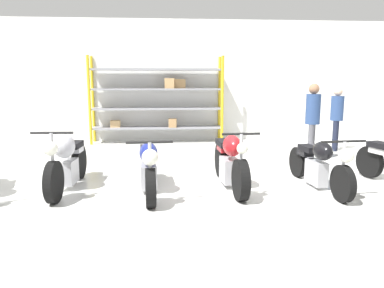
{
  "coord_description": "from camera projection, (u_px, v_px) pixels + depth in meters",
  "views": [
    {
      "loc": [
        -0.52,
        -6.14,
        1.82
      ],
      "look_at": [
        0.0,
        0.4,
        0.7
      ],
      "focal_mm": 35.0,
      "sensor_mm": 36.0,
      "label": 1
    }
  ],
  "objects": [
    {
      "name": "motorcycle_red",
      "position": [
        230.0,
        161.0,
        6.39
      ],
      "size": [
        0.59,
        2.11,
        1.04
      ],
      "rotation": [
        0.0,
        0.0,
        -1.53
      ],
      "color": "black",
      "rests_on": "ground_plane"
    },
    {
      "name": "ground_plane",
      "position": [
        194.0,
        188.0,
        6.38
      ],
      "size": [
        30.0,
        30.0,
        0.0
      ],
      "primitive_type": "plane",
      "color": "silver"
    },
    {
      "name": "shelving_rack",
      "position": [
        158.0,
        99.0,
        10.95
      ],
      "size": [
        3.87,
        0.63,
        2.51
      ],
      "color": "gold",
      "rests_on": "ground_plane"
    },
    {
      "name": "person_browsing",
      "position": [
        337.0,
        114.0,
        9.67
      ],
      "size": [
        0.44,
        0.44,
        1.64
      ],
      "rotation": [
        0.0,
        0.0,
        2.56
      ],
      "color": "#1E2338",
      "rests_on": "ground_plane"
    },
    {
      "name": "motorcycle_blue",
      "position": [
        149.0,
        167.0,
        6.09
      ],
      "size": [
        0.67,
        2.1,
        0.96
      ],
      "rotation": [
        0.0,
        0.0,
        -1.5
      ],
      "color": "black",
      "rests_on": "ground_plane"
    },
    {
      "name": "back_wall",
      "position": [
        179.0,
        81.0,
        11.27
      ],
      "size": [
        30.0,
        0.08,
        3.6
      ],
      "color": "white",
      "rests_on": "ground_plane"
    },
    {
      "name": "motorcycle_black",
      "position": [
        319.0,
        164.0,
        6.31
      ],
      "size": [
        0.72,
        2.11,
        0.94
      ],
      "rotation": [
        0.0,
        0.0,
        -1.49
      ],
      "color": "black",
      "rests_on": "ground_plane"
    },
    {
      "name": "motorcycle_silver",
      "position": [
        67.0,
        161.0,
        6.24
      ],
      "size": [
        0.62,
        2.08,
        1.07
      ],
      "rotation": [
        0.0,
        0.0,
        -1.62
      ],
      "color": "black",
      "rests_on": "ground_plane"
    },
    {
      "name": "person_near_rack",
      "position": [
        313.0,
        116.0,
        8.42
      ],
      "size": [
        0.44,
        0.44,
        1.75
      ],
      "rotation": [
        0.0,
        0.0,
        2.62
      ],
      "color": "#595960",
      "rests_on": "ground_plane"
    }
  ]
}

